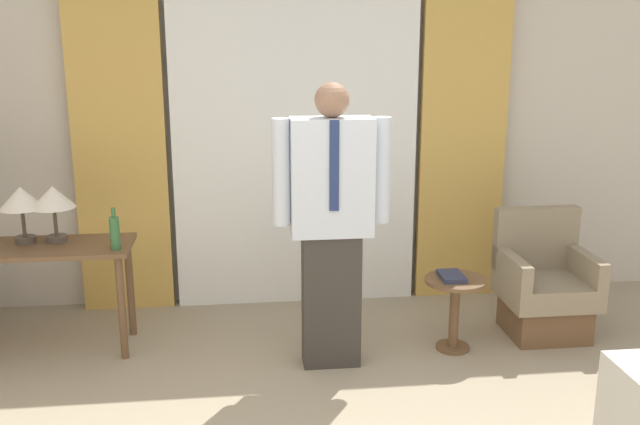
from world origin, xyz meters
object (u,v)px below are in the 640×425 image
object	(u,v)px
person	(331,218)
armchair	(544,289)
table_lamp_left	(21,200)
book	(452,276)
bottle_by_lamp	(115,232)
side_table	(455,301)
desk	(40,263)
table_lamp_right	(53,200)

from	to	relation	value
person	armchair	size ratio (longest dim) A/B	2.07
table_lamp_left	book	world-z (taller)	table_lamp_left
bottle_by_lamp	book	bearing A→B (deg)	-4.12
bottle_by_lamp	book	xyz separation A→B (m)	(2.16, -0.16, -0.33)
side_table	armchair	bearing A→B (deg)	15.79
person	side_table	bearing A→B (deg)	7.27
armchair	person	bearing A→B (deg)	-168.79
desk	bottle_by_lamp	world-z (taller)	bottle_by_lamp
person	table_lamp_right	bearing A→B (deg)	164.26
table_lamp_right	person	size ratio (longest dim) A/B	0.21
table_lamp_right	bottle_by_lamp	xyz separation A→B (m)	(0.41, -0.22, -0.17)
desk	table_lamp_right	bearing A→B (deg)	41.38
book	desk	bearing A→B (deg)	173.81
bottle_by_lamp	side_table	bearing A→B (deg)	-4.35
table_lamp_left	table_lamp_right	xyz separation A→B (m)	(0.20, 0.00, 0.00)
bottle_by_lamp	table_lamp_left	bearing A→B (deg)	160.10
table_lamp_left	book	xyz separation A→B (m)	(2.77, -0.38, -0.50)
desk	person	distance (m)	1.93
desk	book	distance (m)	2.69
book	bottle_by_lamp	bearing A→B (deg)	175.88
table_lamp_right	armchair	world-z (taller)	table_lamp_right
desk	table_lamp_right	xyz separation A→B (m)	(0.10, 0.09, 0.40)
armchair	table_lamp_right	bearing A→B (deg)	176.70
desk	bottle_by_lamp	bearing A→B (deg)	-14.62
armchair	side_table	world-z (taller)	armchair
desk	table_lamp_left	distance (m)	0.42
desk	armchair	xyz separation A→B (m)	(3.40, -0.10, -0.29)
desk	table_lamp_left	world-z (taller)	table_lamp_left
armchair	book	bearing A→B (deg)	-165.55
bottle_by_lamp	armchair	size ratio (longest dim) A/B	0.31
person	book	size ratio (longest dim) A/B	7.86
table_lamp_right	bottle_by_lamp	size ratio (longest dim) A/B	1.38
person	book	bearing A→B (deg)	8.24
table_lamp_right	armchair	bearing A→B (deg)	-3.30
desk	table_lamp_left	size ratio (longest dim) A/B	3.16
desk	side_table	distance (m)	2.73
table_lamp_left	side_table	distance (m)	2.90
table_lamp_left	person	bearing A→B (deg)	-14.19
bottle_by_lamp	book	size ratio (longest dim) A/B	1.19
table_lamp_left	book	size ratio (longest dim) A/B	1.65
desk	book	bearing A→B (deg)	-6.19
desk	bottle_by_lamp	size ratio (longest dim) A/B	4.37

